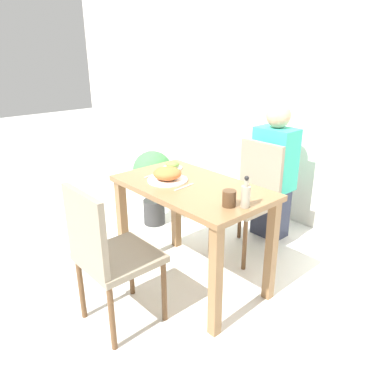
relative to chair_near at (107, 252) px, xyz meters
The scene contains 13 objects.
ground_plane 0.83m from the chair_near, 90.83° to the left, with size 16.00×16.00×0.00m, color silver.
wall_back 2.24m from the chair_near, 90.26° to the left, with size 8.00×0.05×2.60m.
dining_table 0.67m from the chair_near, 90.83° to the left, with size 1.06×0.61×0.74m.
chair_near is the anchor object (origin of this frame).
chair_far 1.32m from the chair_near, 91.96° to the left, with size 0.42×0.42×0.90m.
food_plate 0.68m from the chair_near, 106.93° to the left, with size 0.27×0.27×0.09m.
side_plate 0.91m from the chair_near, 114.92° to the left, with size 0.14×0.14×0.05m.
drink_cup 0.75m from the chair_near, 56.14° to the left, with size 0.08×0.08×0.09m.
sauce_bottle 0.85m from the chair_near, 54.20° to the left, with size 0.05×0.05×0.19m.
fork_utensil 0.72m from the chair_near, 120.34° to the left, with size 0.03×0.16×0.00m.
spoon_utensil 0.64m from the chair_near, 91.34° to the left, with size 0.03×0.17×0.00m.
potted_plant_left 1.41m from the chair_near, 132.94° to the left, with size 0.36×0.36×0.71m.
person_figure 1.67m from the chair_near, 92.95° to the left, with size 0.34×0.22×1.17m.
Camera 1 is at (1.70, -1.54, 1.59)m, focal length 35.00 mm.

